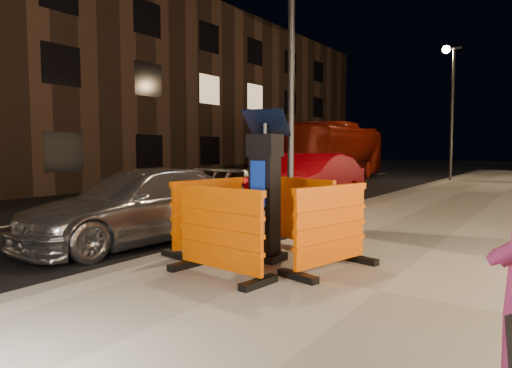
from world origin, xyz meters
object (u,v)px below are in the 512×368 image
Objects in this scene: barrier_kerbside at (209,215)px; barrier_bldgside at (331,228)px; car_red at (308,209)px; bus_doubledecker at (336,180)px; barrier_front at (220,232)px; barrier_back at (299,213)px; car_silver at (140,242)px; parking_kiosk at (265,190)px.

barrier_kerbside is 1.90m from barrier_bldgside.
car_red is (-1.40, 5.76, -0.67)m from barrier_kerbside.
barrier_bldgside is 18.11m from bus_doubledecker.
barrier_kerbside is at bearing -77.65° from car_red.
barrier_bldgside is at bearing 51.89° from barrier_front.
barrier_back reaches higher than car_silver.
barrier_back reaches higher than car_red.
barrier_kerbside is at bearing 103.89° from barrier_bldgside.
car_red is (-3.30, 5.76, -0.67)m from barrier_bldgside.
parking_kiosk is at bearing -0.28° from car_silver.
parking_kiosk is 1.40× the size of barrier_bldgside.
parking_kiosk is at bearing 96.89° from barrier_front.
barrier_bldgside is 6.68m from car_red.
bus_doubledecker is (-6.32, 17.52, -0.67)m from barrier_front.
barrier_back is 1.34m from barrier_kerbside.
barrier_kerbside is at bearing -120.11° from barrier_back.
barrier_kerbside is (-0.95, -0.95, 0.00)m from barrier_back.
car_silver is at bearing -84.86° from bus_doubledecker.
barrier_back is 2.96m from car_silver.
parking_kiosk is 1.40× the size of barrier_back.
car_red is (-2.35, 5.76, -1.08)m from parking_kiosk.
barrier_front is 1.34m from barrier_kerbside.
parking_kiosk is 0.41× the size of car_red.
barrier_front and barrier_back have the same top height.
barrier_back is 1.00× the size of barrier_bldgside.
barrier_front and barrier_bldgside have the same top height.
bus_doubledecker is (-3.49, 16.18, 0.00)m from car_silver.
barrier_front is 1.00× the size of barrier_back.
barrier_bldgside is (1.90, -0.00, 0.00)m from barrier_kerbside.
barrier_back is 16.86m from bus_doubledecker.
parking_kiosk is 6.32m from car_red.
barrier_kerbside reaches higher than car_silver.
barrier_kerbside is 0.13× the size of bus_doubledecker.
barrier_bldgside is at bearing 11.89° from parking_kiosk.
parking_kiosk reaches higher than barrier_bldgside.
bus_doubledecker reaches higher than car_silver.
car_silver is at bearing -96.43° from car_red.
barrier_back is 0.13× the size of bus_doubledecker.
car_silver is at bearing -153.93° from barrier_back.
car_red is at bearing 124.08° from parking_kiosk.
barrier_bldgside reaches higher than car_silver.
parking_kiosk reaches higher than bus_doubledecker.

